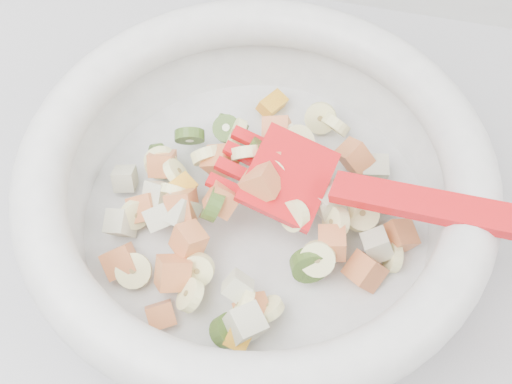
# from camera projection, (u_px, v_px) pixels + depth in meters

# --- Properties ---
(mixing_bowl) EXTENTS (0.46, 0.35, 0.12)m
(mixing_bowl) POSITION_uv_depth(u_px,v_px,m) (257.00, 187.00, 0.48)
(mixing_bowl) COLOR silver
(mixing_bowl) RESTS_ON counter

